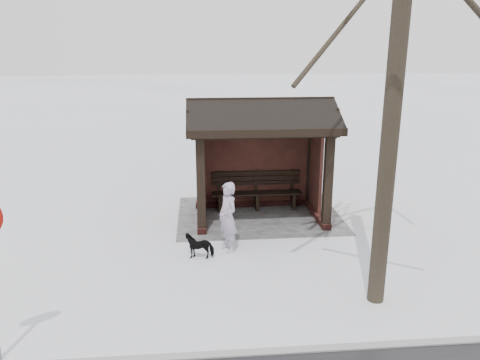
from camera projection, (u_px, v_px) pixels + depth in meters
name	position (u px, v px, depth m)	size (l,w,h in m)	color
ground	(260.00, 218.00, 12.11)	(120.00, 120.00, 0.00)	white
kerb	(308.00, 350.00, 6.85)	(120.00, 0.15, 0.06)	gray
trampled_patch	(259.00, 215.00, 12.30)	(4.20, 3.20, 0.02)	gray
bus_shelter	(260.00, 134.00, 11.66)	(3.60, 2.40, 3.09)	#3B1715
pedestrian	(228.00, 217.00, 9.97)	(0.56, 0.37, 1.54)	#AA9BB6
dog	(200.00, 245.00, 9.82)	(0.28, 0.62, 0.52)	black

